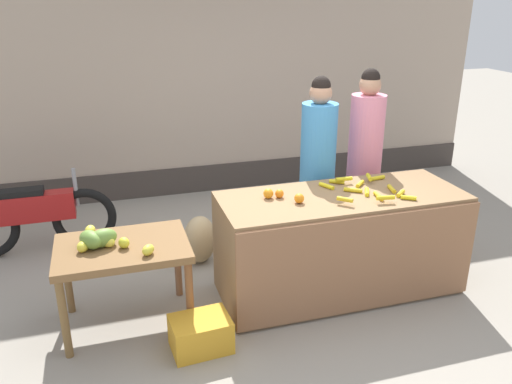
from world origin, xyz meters
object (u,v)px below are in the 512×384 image
vendor_woman_blue_shirt (317,170)px  produce_crate (201,334)px  produce_sack (200,239)px  parked_motorcycle (35,217)px  vendor_woman_pink_shirt (364,161)px

vendor_woman_blue_shirt → produce_crate: bearing=-140.7°
produce_crate → produce_sack: (0.26, 1.35, 0.11)m
produce_sack → vendor_woman_blue_shirt: bearing=-10.1°
parked_motorcycle → produce_crate: 2.43m
vendor_woman_blue_shirt → vendor_woman_pink_shirt: bearing=7.4°
vendor_woman_pink_shirt → produce_sack: (-1.68, 0.13, -0.70)m
produce_sack → vendor_woman_pink_shirt: bearing=-4.5°
vendor_woman_pink_shirt → parked_motorcycle: 3.39m
parked_motorcycle → vendor_woman_pink_shirt: bearing=-14.1°
vendor_woman_blue_shirt → vendor_woman_pink_shirt: (0.54, 0.07, 0.02)m
vendor_woman_pink_shirt → produce_crate: (-1.94, -1.22, -0.81)m
vendor_woman_pink_shirt → produce_crate: vendor_woman_pink_shirt is taller
vendor_woman_blue_shirt → parked_motorcycle: bearing=161.9°
vendor_woman_pink_shirt → parked_motorcycle: size_ratio=1.16×
vendor_woman_blue_shirt → produce_crate: vendor_woman_blue_shirt is taller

